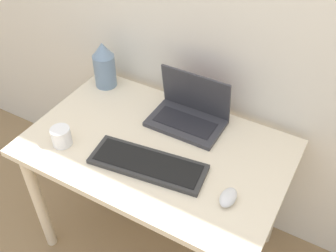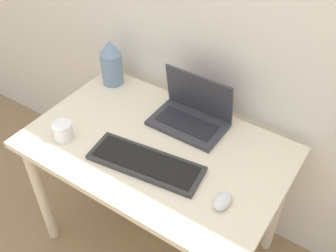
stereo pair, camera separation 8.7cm
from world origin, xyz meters
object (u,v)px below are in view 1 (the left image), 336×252
keyboard (148,164)px  mouse (228,197)px  laptop (189,112)px  vase (104,65)px  mug (61,136)px

keyboard → mouse: mouse is taller
laptop → vase: bearing=174.7°
mouse → mug: (-0.72, -0.06, 0.02)m
mug → vase: bearing=102.1°
laptop → vase: size_ratio=1.38×
keyboard → vase: (-0.47, 0.37, 0.11)m
laptop → mug: 0.55m
keyboard → mug: 0.38m
mug → keyboard: bearing=10.3°
laptop → keyboard: laptop is taller
keyboard → mouse: (0.34, -0.00, 0.01)m
laptop → vase: (-0.49, 0.05, 0.07)m
keyboard → vase: vase is taller
keyboard → mug: (-0.38, -0.07, 0.03)m
mouse → vase: vase is taller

